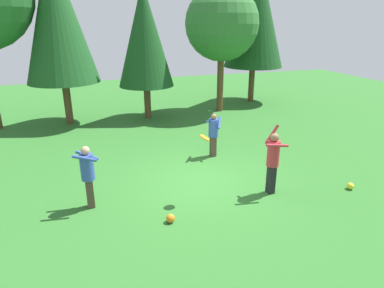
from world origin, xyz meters
name	(u,v)px	position (x,y,z in m)	size (l,w,h in m)	color
ground_plane	(199,182)	(0.00, 0.00, 0.00)	(40.00, 40.00, 0.00)	#2D6B28
person_thrower	(273,158)	(1.69, -1.25, 1.06)	(0.62, 0.55, 1.95)	black
person_catcher	(88,172)	(-3.18, -0.47, 1.00)	(0.65, 0.57, 1.69)	#4C382D
person_bystander	(213,131)	(1.16, 1.85, 0.92)	(0.66, 0.68, 1.57)	#4C382D
frisbee	(205,138)	(-0.21, -0.96, 1.76)	(0.31, 0.32, 0.15)	orange
ball_yellow	(350,186)	(3.99, -1.80, 0.10)	(0.20, 0.20, 0.20)	yellow
ball_orange	(170,218)	(-1.39, -1.83, 0.11)	(0.21, 0.21, 0.21)	orange
tree_right	(222,24)	(3.91, 7.83, 4.44)	(3.69, 3.69, 6.30)	brown
tree_left	(57,16)	(-3.77, 7.84, 4.78)	(3.20, 3.20, 7.65)	brown
tree_far_right	(256,12)	(6.59, 9.38, 5.03)	(3.37, 3.37, 8.05)	brown
tree_center	(145,36)	(-0.04, 7.66, 3.93)	(2.64, 2.64, 6.30)	brown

